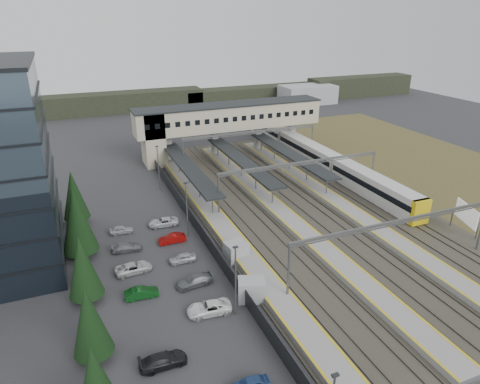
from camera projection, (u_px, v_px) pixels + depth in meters
name	position (u px, v px, depth m)	size (l,w,h in m)	color
ground	(271.00, 260.00, 53.95)	(220.00, 220.00, 0.00)	#2B2B2D
conifer_row	(85.00, 283.00, 41.12)	(4.42, 49.82, 9.50)	black
car_park	(183.00, 315.00, 43.23)	(10.70, 44.77, 1.29)	silver
lampposts	(207.00, 237.00, 50.54)	(0.50, 53.25, 8.07)	slate
fence	(210.00, 245.00, 55.56)	(0.08, 90.00, 2.00)	#26282B
relay_cabin_near	(252.00, 290.00, 46.22)	(3.44, 2.98, 2.40)	#9C9DA1
relay_cabin_far	(236.00, 251.00, 53.59)	(2.94, 2.57, 2.42)	#9C9DA1
rail_corridor	(314.00, 228.00, 61.34)	(34.00, 90.00, 0.92)	#38342B
canopies	(241.00, 160.00, 77.86)	(23.10, 30.00, 3.28)	black
footbridge	(217.00, 120.00, 89.33)	(40.40, 6.40, 11.20)	#BCB095
gantries	(342.00, 194.00, 58.33)	(28.40, 62.28, 7.17)	slate
train	(309.00, 152.00, 88.16)	(3.03, 63.23, 3.81)	silver
billboard	(466.00, 215.00, 59.32)	(1.85, 5.09, 4.41)	slate
treeline_far	(213.00, 97.00, 139.73)	(170.00, 19.00, 7.00)	black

